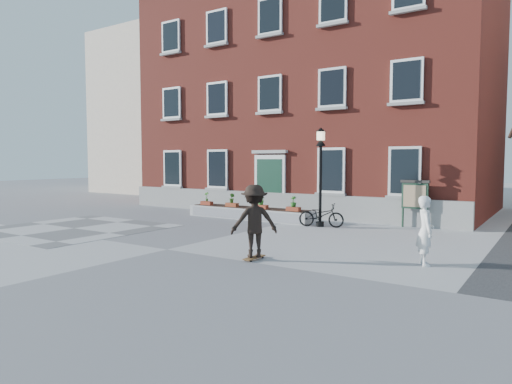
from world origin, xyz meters
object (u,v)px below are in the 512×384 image
Objects in this scene: notice_board at (415,196)px; skateboarder at (254,221)px; lamp_post at (321,163)px; bystander at (425,231)px; bicycle at (321,215)px.

skateboarder is at bearing -103.61° from notice_board.
lamp_post is at bearing -151.32° from notice_board.
skateboarder reaches higher than bystander.
skateboarder is (1.13, -6.40, 0.56)m from bicycle.
bicycle is 3.71m from notice_board.
lamp_post is at bearing 20.70° from bystander.
bicycle is 0.96× the size of notice_board.
lamp_post is at bearing 100.65° from skateboarder.
notice_board reaches higher than bystander.
bicycle is 6.80m from bystander.
bystander is at bearing -73.09° from notice_board.
bicycle is 0.90× the size of skateboarder.
lamp_post is 3.88m from notice_board.
skateboarder is (1.22, -6.48, -1.50)m from lamp_post.
bystander is 0.45× the size of lamp_post.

